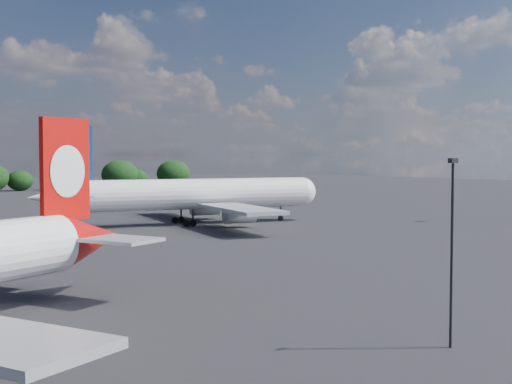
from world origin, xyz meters
TOP-DOWN VIEW (x-y plane):
  - china_southern_airliner at (38.98, 61.90)m, footprint 46.87×44.81m
  - apron_lamp_post at (14.58, -8.95)m, footprint 0.55×0.30m

SIDE VIEW (x-z plane):
  - china_southern_airliner at x=38.98m, z-range -3.00..12.37m
  - apron_lamp_post at x=14.58m, z-range 0.65..11.50m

